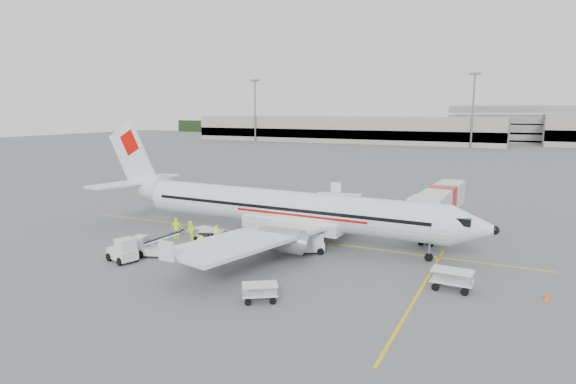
# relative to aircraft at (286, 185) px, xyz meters

# --- Properties ---
(ground) EXTENTS (360.00, 360.00, 0.00)m
(ground) POSITION_rel_aircraft_xyz_m (-1.20, 0.94, -4.99)
(ground) COLOR #56595B
(stripe_lead) EXTENTS (44.00, 0.20, 0.01)m
(stripe_lead) POSITION_rel_aircraft_xyz_m (-1.20, 0.94, -4.98)
(stripe_lead) COLOR yellow
(stripe_lead) RESTS_ON ground
(stripe_cross) EXTENTS (0.20, 20.00, 0.01)m
(stripe_cross) POSITION_rel_aircraft_xyz_m (12.80, -7.06, -4.98)
(stripe_cross) COLOR yellow
(stripe_cross) RESTS_ON ground
(terminal_west) EXTENTS (110.00, 22.00, 9.00)m
(terminal_west) POSITION_rel_aircraft_xyz_m (-41.20, 130.94, -0.49)
(terminal_west) COLOR gray
(terminal_west) RESTS_ON ground
(parking_garage) EXTENTS (62.00, 24.00, 14.00)m
(parking_garage) POSITION_rel_aircraft_xyz_m (23.80, 160.94, 2.01)
(parking_garage) COLOR slate
(parking_garage) RESTS_ON ground
(treeline) EXTENTS (300.00, 3.00, 6.00)m
(treeline) POSITION_rel_aircraft_xyz_m (-1.20, 175.94, -1.99)
(treeline) COLOR black
(treeline) RESTS_ON ground
(mast_west) EXTENTS (3.20, 1.20, 22.00)m
(mast_west) POSITION_rel_aircraft_xyz_m (-71.20, 118.94, 6.01)
(mast_west) COLOR slate
(mast_west) RESTS_ON ground
(mast_center) EXTENTS (3.20, 1.20, 22.00)m
(mast_center) POSITION_rel_aircraft_xyz_m (3.80, 118.94, 6.01)
(mast_center) COLOR slate
(mast_center) RESTS_ON ground
(aircraft) EXTENTS (37.03, 29.44, 9.98)m
(aircraft) POSITION_rel_aircraft_xyz_m (0.00, 0.00, 0.00)
(aircraft) COLOR white
(aircraft) RESTS_ON ground
(jet_bridge) EXTENTS (3.76, 16.12, 4.20)m
(jet_bridge) POSITION_rel_aircraft_xyz_m (11.51, 9.72, -2.89)
(jet_bridge) COLOR silver
(jet_bridge) RESTS_ON ground
(belt_loader) EXTENTS (5.25, 3.31, 2.67)m
(belt_loader) POSITION_rel_aircraft_xyz_m (-6.86, -8.23, -3.65)
(belt_loader) COLOR silver
(belt_loader) RESTS_ON ground
(tug_fore) EXTENTS (2.49, 2.16, 1.67)m
(tug_fore) POSITION_rel_aircraft_xyz_m (3.32, -2.26, -4.15)
(tug_fore) COLOR silver
(tug_fore) RESTS_ON ground
(tug_mid) EXTENTS (2.69, 2.01, 1.85)m
(tug_mid) POSITION_rel_aircraft_xyz_m (-8.53, -10.47, -4.06)
(tug_mid) COLOR silver
(tug_mid) RESTS_ON ground
(tug_aft) EXTENTS (2.23, 1.51, 1.60)m
(tug_aft) POSITION_rel_aircraft_xyz_m (-8.73, -8.93, -4.19)
(tug_aft) COLOR silver
(tug_aft) RESTS_ON ground
(cart_loaded_a) EXTENTS (2.48, 1.77, 1.18)m
(cart_loaded_a) POSITION_rel_aircraft_xyz_m (-6.11, -3.04, -4.40)
(cart_loaded_a) COLOR silver
(cart_loaded_a) RESTS_ON ground
(cart_loaded_b) EXTENTS (2.35, 1.81, 1.08)m
(cart_loaded_b) POSITION_rel_aircraft_xyz_m (-5.51, -3.27, -4.45)
(cart_loaded_b) COLOR silver
(cart_loaded_b) RESTS_ON ground
(cart_empty_a) EXTENTS (2.42, 2.16, 1.09)m
(cart_empty_a) POSITION_rel_aircraft_xyz_m (4.55, -12.68, -4.44)
(cart_empty_a) COLOR silver
(cart_empty_a) RESTS_ON ground
(cart_empty_b) EXTENTS (2.57, 1.58, 1.31)m
(cart_empty_b) POSITION_rel_aircraft_xyz_m (14.57, -5.72, -4.33)
(cart_empty_b) COLOR silver
(cart_empty_b) RESTS_ON ground
(cone_nose) EXTENTS (0.37, 0.37, 0.60)m
(cone_nose) POSITION_rel_aircraft_xyz_m (19.90, -5.13, -4.69)
(cone_nose) COLOR #FF600B
(cone_nose) RESTS_ON ground
(cone_port) EXTENTS (0.33, 0.33, 0.53)m
(cone_port) POSITION_rel_aircraft_xyz_m (-0.07, 9.64, -4.72)
(cone_port) COLOR #FF600B
(cone_port) RESTS_ON ground
(cone_stbd) EXTENTS (0.41, 0.41, 0.67)m
(cone_stbd) POSITION_rel_aircraft_xyz_m (3.26, -11.12, -4.65)
(cone_stbd) COLOR #FF600B
(cone_stbd) RESTS_ON ground
(crew_a) EXTENTS (0.71, 0.66, 1.62)m
(crew_a) POSITION_rel_aircraft_xyz_m (-4.83, -3.40, -4.18)
(crew_a) COLOR #DDFF26
(crew_a) RESTS_ON ground
(crew_b) EXTENTS (1.14, 1.10, 1.85)m
(crew_b) POSITION_rel_aircraft_xyz_m (-7.25, -3.86, -4.06)
(crew_b) COLOR #DDFF26
(crew_b) RESTS_ON ground
(crew_c) EXTENTS (0.69, 1.12, 1.68)m
(crew_c) POSITION_rel_aircraft_xyz_m (-3.84, -6.97, -4.15)
(crew_c) COLOR #DDFF26
(crew_c) RESTS_ON ground
(crew_d) EXTENTS (1.20, 0.79, 1.90)m
(crew_d) POSITION_rel_aircraft_xyz_m (-9.02, -3.53, -4.04)
(crew_d) COLOR #DDFF26
(crew_d) RESTS_ON ground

